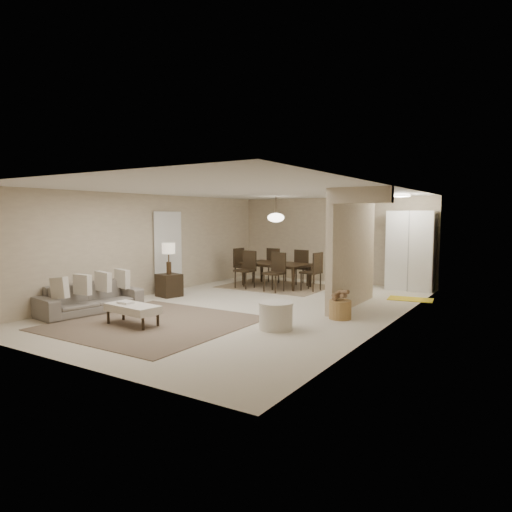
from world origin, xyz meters
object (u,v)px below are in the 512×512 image
Objects in this scene: wicker_basket at (340,310)px; dining_table at (276,275)px; side_table at (169,285)px; round_pouf at (276,316)px; ottoman_bench at (133,309)px; sofa at (90,298)px; pantry_cabinet at (411,251)px.

dining_table is (-3.03, 2.80, 0.15)m from wicker_basket.
wicker_basket is 0.22× the size of dining_table.
round_pouf is at bearing -20.40° from side_table.
round_pouf is 1.43× the size of wicker_basket.
ottoman_bench is 2.62× the size of wicker_basket.
dining_table is (1.48, 5.00, 0.03)m from sofa.
ottoman_bench is 1.83× the size of round_pouf.
sofa is 2.26m from side_table.
sofa is 5.02m from wicker_basket.
side_table is (-1.51, 2.56, -0.03)m from ottoman_bench.
ottoman_bench is at bearing -115.89° from pantry_cabinet.
dining_table is (-3.32, -1.39, -0.72)m from pantry_cabinet.
sofa is at bearing -126.93° from pantry_cabinet.
dining_table reaches higher than sofa.
dining_table is at bearing -157.27° from pantry_cabinet.
wicker_basket is at bearing 64.61° from round_pouf.
round_pouf is at bearing -99.50° from pantry_cabinet.
wicker_basket is at bearing 45.68° from ottoman_bench.
dining_table reaches higher than wicker_basket.
ottoman_bench is 3.87m from wicker_basket.
pantry_cabinet reaches higher than dining_table.
side_table is at bearing -139.01° from pantry_cabinet.
dining_table is at bearing 137.23° from wicker_basket.
dining_table is (-2.39, 4.16, 0.10)m from round_pouf.
sofa is at bearing 174.66° from ottoman_bench.
sofa reaches higher than ottoman_bench.
round_pouf is (3.82, -1.42, -0.04)m from side_table.
sofa is at bearing -154.11° from wicker_basket.
pantry_cabinet is 8.02m from sofa.
ottoman_bench is at bearing -153.85° from round_pouf.
round_pouf is (-0.93, -5.55, -0.82)m from pantry_cabinet.
ottoman_bench is 0.59× the size of dining_table.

